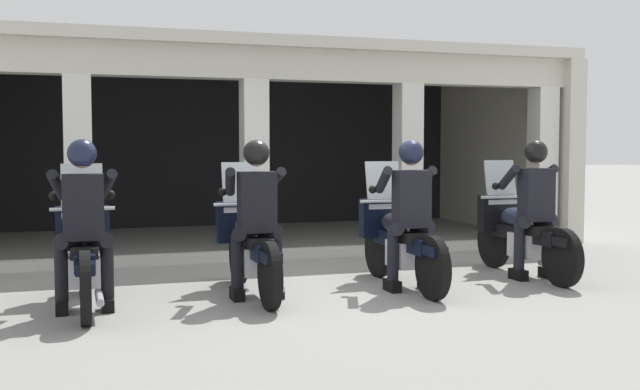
# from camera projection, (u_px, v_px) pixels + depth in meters

# --- Properties ---
(ground_plane) EXTENTS (80.00, 80.00, 0.00)m
(ground_plane) POSITION_uv_depth(u_px,v_px,m) (258.00, 251.00, 10.96)
(ground_plane) COLOR gray
(station_building) EXTENTS (10.48, 4.66, 3.04)m
(station_building) POSITION_uv_depth(u_px,v_px,m) (223.00, 120.00, 12.68)
(station_building) COLOR black
(station_building) RESTS_ON ground
(kerb_strip) EXTENTS (9.98, 0.24, 0.12)m
(kerb_strip) POSITION_uv_depth(u_px,v_px,m) (263.00, 255.00, 10.13)
(kerb_strip) COLOR #B7B5AD
(kerb_strip) RESTS_ON ground
(motorcycle_far_left) EXTENTS (0.62, 2.04, 1.35)m
(motorcycle_far_left) POSITION_uv_depth(u_px,v_px,m) (84.00, 254.00, 7.14)
(motorcycle_far_left) COLOR black
(motorcycle_far_left) RESTS_ON ground
(police_officer_far_left) EXTENTS (0.63, 0.61, 1.58)m
(police_officer_far_left) POSITION_uv_depth(u_px,v_px,m) (83.00, 210.00, 6.85)
(police_officer_far_left) COLOR black
(police_officer_far_left) RESTS_ON ground
(motorcycle_center_left) EXTENTS (0.62, 2.04, 1.35)m
(motorcycle_center_left) POSITION_uv_depth(u_px,v_px,m) (250.00, 245.00, 7.76)
(motorcycle_center_left) COLOR black
(motorcycle_center_left) RESTS_ON ground
(police_officer_center_left) EXTENTS (0.63, 0.61, 1.58)m
(police_officer_center_left) POSITION_uv_depth(u_px,v_px,m) (256.00, 205.00, 7.46)
(police_officer_center_left) COLOR black
(police_officer_center_left) RESTS_ON ground
(motorcycle_center_right) EXTENTS (0.62, 2.04, 1.35)m
(motorcycle_center_right) POSITION_uv_depth(u_px,v_px,m) (399.00, 240.00, 8.20)
(motorcycle_center_right) COLOR black
(motorcycle_center_right) RESTS_ON ground
(police_officer_center_right) EXTENTS (0.63, 0.61, 1.58)m
(police_officer_center_right) POSITION_uv_depth(u_px,v_px,m) (410.00, 202.00, 7.90)
(police_officer_center_right) COLOR black
(police_officer_center_right) RESTS_ON ground
(motorcycle_far_right) EXTENTS (0.62, 2.04, 1.35)m
(motorcycle_far_right) POSITION_uv_depth(u_px,v_px,m) (520.00, 233.00, 8.88)
(motorcycle_far_right) COLOR black
(motorcycle_far_right) RESTS_ON ground
(police_officer_far_right) EXTENTS (0.63, 0.61, 1.58)m
(police_officer_far_right) POSITION_uv_depth(u_px,v_px,m) (534.00, 197.00, 8.58)
(police_officer_far_right) COLOR black
(police_officer_far_right) RESTS_ON ground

